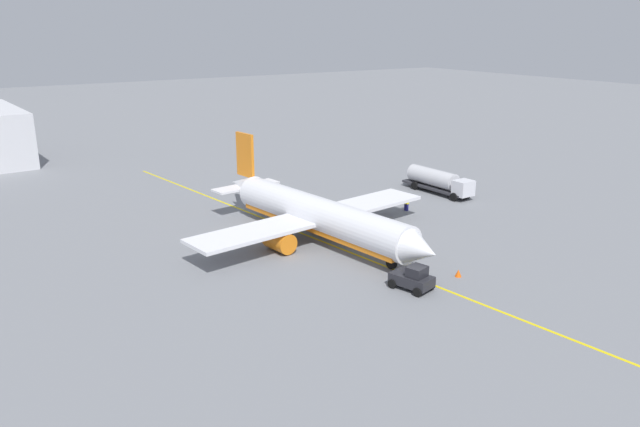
% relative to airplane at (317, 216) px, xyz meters
% --- Properties ---
extents(ground_plane, '(400.00, 400.00, 0.00)m').
position_rel_airplane_xyz_m(ground_plane, '(0.49, 0.06, -2.66)').
color(ground_plane, slate).
extents(airplane, '(32.34, 29.22, 9.68)m').
position_rel_airplane_xyz_m(airplane, '(0.00, 0.00, 0.00)').
color(airplane, white).
rests_on(airplane, ground).
extents(fuel_tanker, '(11.24, 3.18, 3.15)m').
position_rel_airplane_xyz_m(fuel_tanker, '(-6.82, 23.94, -0.93)').
color(fuel_tanker, '#2D2D33').
rests_on(fuel_tanker, ground).
extents(pushback_tug, '(3.98, 3.07, 2.20)m').
position_rel_airplane_xyz_m(pushback_tug, '(15.29, -0.10, -1.65)').
color(pushback_tug, '#232328').
rests_on(pushback_tug, ground).
extents(refueling_worker, '(0.57, 0.43, 1.71)m').
position_rel_airplane_xyz_m(refueling_worker, '(-2.91, 14.97, -1.84)').
color(refueling_worker, navy).
rests_on(refueling_worker, ground).
extents(safety_cone_nose, '(0.61, 0.61, 0.68)m').
position_rel_airplane_xyz_m(safety_cone_nose, '(15.48, 5.22, -2.32)').
color(safety_cone_nose, '#F2590F').
rests_on(safety_cone_nose, ground).
extents(taxi_line_marking, '(84.32, 11.10, 0.01)m').
position_rel_airplane_xyz_m(taxi_line_marking, '(0.49, 0.06, -2.66)').
color(taxi_line_marking, yellow).
rests_on(taxi_line_marking, ground).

